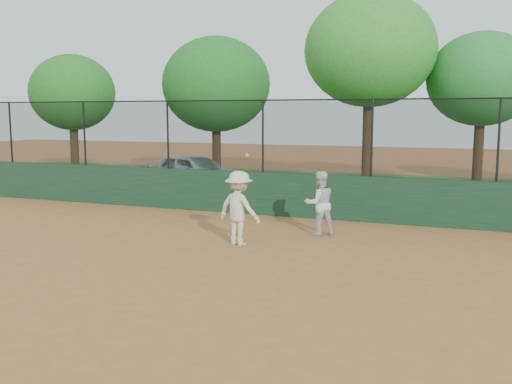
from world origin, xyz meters
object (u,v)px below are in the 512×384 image
at_px(tree_2, 370,50).
at_px(tree_3, 482,80).
at_px(tree_1, 216,85).
at_px(player_second, 319,203).
at_px(tree_0, 72,93).
at_px(player_main, 239,208).
at_px(parked_car, 195,172).

height_order(tree_2, tree_3, tree_2).
bearing_deg(tree_1, tree_2, -5.71).
relative_size(player_second, tree_0, 0.29).
height_order(tree_0, tree_3, tree_3).
height_order(player_main, tree_3, tree_3).
relative_size(tree_0, tree_2, 0.75).
xyz_separation_m(tree_0, tree_1, (5.89, 1.50, 0.30)).
xyz_separation_m(parked_car, tree_0, (-6.18, 0.98, 2.97)).
bearing_deg(player_second, tree_3, -147.27).
bearing_deg(tree_0, tree_3, 6.79).
bearing_deg(tree_3, tree_2, -164.67).
distance_m(player_main, tree_0, 14.22).
height_order(player_second, tree_0, tree_0).
bearing_deg(tree_3, player_second, -111.13).
relative_size(player_main, tree_1, 0.34).
xyz_separation_m(player_second, tree_0, (-12.47, 6.77, 2.91)).
relative_size(player_second, tree_1, 0.26).
xyz_separation_m(parked_car, tree_1, (-0.29, 2.47, 3.27)).
height_order(player_main, tree_0, tree_0).
bearing_deg(tree_1, player_second, -51.47).
height_order(player_second, tree_2, tree_2).
distance_m(player_main, tree_3, 11.72).
bearing_deg(parked_car, tree_2, -56.27).
bearing_deg(tree_2, player_second, -87.39).
bearing_deg(tree_3, parked_car, -163.47).
bearing_deg(tree_2, parked_car, -162.73).
distance_m(player_main, tree_2, 10.21).
relative_size(tree_1, tree_3, 1.05).
distance_m(tree_0, tree_3, 15.93).
distance_m(player_second, tree_2, 8.75).
distance_m(parked_car, player_main, 8.91).
distance_m(player_second, tree_1, 11.04).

